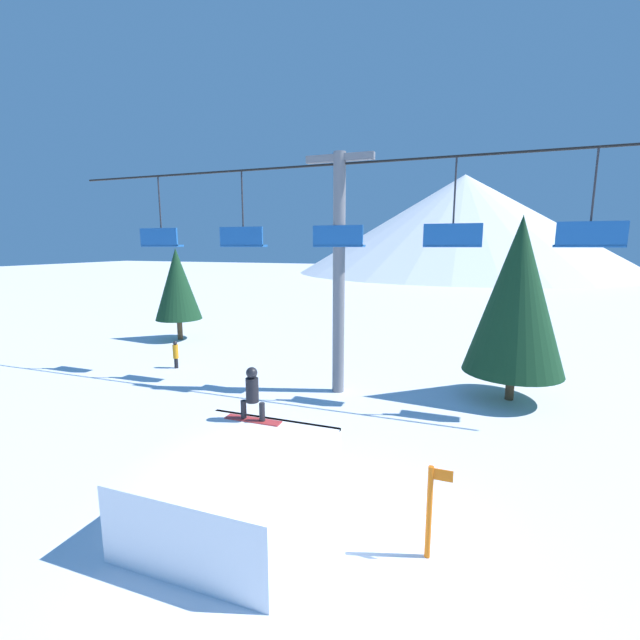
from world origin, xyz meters
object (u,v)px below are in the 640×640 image
Objects in this scene: pine_tree_near at (517,296)px; distant_skier at (176,353)px; trail_marker at (430,510)px; snow_ramp at (237,487)px; snowboarder at (252,394)px.

pine_tree_near reaches higher than distant_skier.
distant_skier is (-11.71, 8.13, -0.24)m from trail_marker.
pine_tree_near reaches higher than trail_marker.
pine_tree_near is 9.51m from trail_marker.
trail_marker is (-1.88, -8.90, -2.77)m from pine_tree_near.
trail_marker is at bearing -34.78° from distant_skier.
snow_ramp is 2.04m from snowboarder.
trail_marker reaches higher than distant_skier.
snowboarder is 4.40m from trail_marker.
pine_tree_near is 5.17× the size of distant_skier.
snow_ramp reaches higher than distant_skier.
snowboarder reaches higher than distant_skier.
snow_ramp is 2.08× the size of trail_marker.
trail_marker is at bearing 3.98° from snow_ramp.
snow_ramp is at bearing -121.07° from pine_tree_near.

